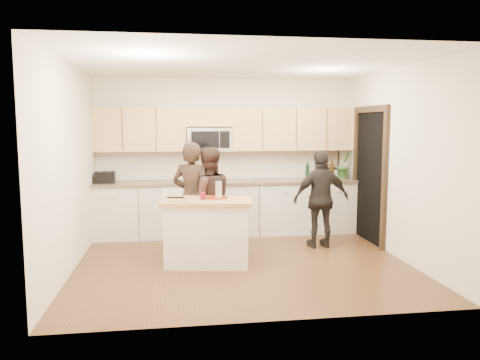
{
  "coord_description": "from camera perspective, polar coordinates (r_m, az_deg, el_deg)",
  "views": [
    {
      "loc": [
        -0.92,
        -6.27,
        1.91
      ],
      "look_at": [
        0.02,
        0.35,
        1.11
      ],
      "focal_mm": 35.0,
      "sensor_mm": 36.0,
      "label": 1
    }
  ],
  "objects": [
    {
      "name": "drink_glass",
      "position": [
        6.32,
        -4.54,
        -1.93
      ],
      "size": [
        0.08,
        0.08,
        0.1
      ],
      "primitive_type": "cylinder",
      "color": "maroon",
      "rests_on": "island"
    },
    {
      "name": "bottle_cluster",
      "position": [
        8.43,
        10.13,
        1.29
      ],
      "size": [
        0.76,
        0.34,
        0.43
      ],
      "color": "black",
      "rests_on": "back_cabinetry"
    },
    {
      "name": "doorway",
      "position": [
        7.87,
        15.54,
        1.08
      ],
      "size": [
        0.06,
        1.25,
        2.2
      ],
      "color": "black",
      "rests_on": "ground"
    },
    {
      "name": "framed_picture",
      "position": [
        8.76,
        11.04,
        2.57
      ],
      "size": [
        0.3,
        0.03,
        0.38
      ],
      "color": "black",
      "rests_on": "ground"
    },
    {
      "name": "toaster",
      "position": [
        8.07,
        -16.12,
        0.33
      ],
      "size": [
        0.32,
        0.23,
        0.2
      ],
      "color": "black",
      "rests_on": "back_cabinetry"
    },
    {
      "name": "back_cabinetry",
      "position": [
        8.14,
        -1.5,
        -3.36
      ],
      "size": [
        4.5,
        0.66,
        0.94
      ],
      "color": "beige",
      "rests_on": "ground"
    },
    {
      "name": "upper_cabinetry",
      "position": [
        8.16,
        -1.41,
        6.35
      ],
      "size": [
        4.5,
        0.33,
        0.75
      ],
      "color": "tan",
      "rests_on": "ground"
    },
    {
      "name": "woman_center",
      "position": [
        6.91,
        -3.94,
        -2.52
      ],
      "size": [
        0.85,
        0.71,
        1.58
      ],
      "primitive_type": "imported",
      "rotation": [
        0.0,
        0.0,
        3.3
      ],
      "color": "black",
      "rests_on": "ground"
    },
    {
      "name": "orchid",
      "position": [
        8.57,
        12.55,
        1.81
      ],
      "size": [
        0.33,
        0.31,
        0.49
      ],
      "primitive_type": "imported",
      "rotation": [
        0.0,
        0.0,
        0.42
      ],
      "color": "#386B2A",
      "rests_on": "back_cabinetry"
    },
    {
      "name": "room_shell",
      "position": [
        6.34,
        0.23,
        5.2
      ],
      "size": [
        4.52,
        4.02,
        2.71
      ],
      "color": "beige",
      "rests_on": "ground"
    },
    {
      "name": "knife",
      "position": [
        6.2,
        -7.2,
        -2.41
      ],
      "size": [
        0.17,
        0.05,
        0.01
      ],
      "primitive_type": "cube",
      "rotation": [
        0.0,
        0.0,
        -0.17
      ],
      "color": "silver",
      "rests_on": "cutting_board"
    },
    {
      "name": "box_grater",
      "position": [
        6.33,
        -2.64,
        -1.03
      ],
      "size": [
        0.1,
        0.07,
        0.25
      ],
      "color": "silver",
      "rests_on": "red_plate"
    },
    {
      "name": "woman_right",
      "position": [
        7.35,
        9.88,
        -2.29
      ],
      "size": [
        0.91,
        0.43,
        1.52
      ],
      "primitive_type": "imported",
      "rotation": [
        0.0,
        0.0,
        3.21
      ],
      "color": "black",
      "rests_on": "ground"
    },
    {
      "name": "tongs",
      "position": [
        6.36,
        -7.87,
        -2.13
      ],
      "size": [
        0.23,
        0.07,
        0.02
      ],
      "primitive_type": "cube",
      "rotation": [
        0.0,
        0.0,
        -0.17
      ],
      "color": "black",
      "rests_on": "cutting_board"
    },
    {
      "name": "red_plate",
      "position": [
        6.42,
        -2.82,
        -2.16
      ],
      "size": [
        0.3,
        0.3,
        0.02
      ],
      "primitive_type": "cylinder",
      "color": "maroon",
      "rests_on": "island"
    },
    {
      "name": "woman_left",
      "position": [
        6.89,
        -5.84,
        -2.22
      ],
      "size": [
        0.72,
        0.61,
        1.66
      ],
      "primitive_type": "imported",
      "rotation": [
        0.0,
        0.0,
        2.72
      ],
      "color": "black",
      "rests_on": "ground"
    },
    {
      "name": "cutting_board",
      "position": [
        6.21,
        -7.47,
        -2.51
      ],
      "size": [
        0.26,
        0.2,
        0.02
      ],
      "primitive_type": "cube",
      "rotation": [
        0.0,
        0.0,
        -0.17
      ],
      "color": "tan",
      "rests_on": "island"
    },
    {
      "name": "microwave",
      "position": [
        8.09,
        -3.8,
        4.96
      ],
      "size": [
        0.76,
        0.41,
        0.4
      ],
      "color": "silver",
      "rests_on": "ground"
    },
    {
      "name": "floor",
      "position": [
        6.62,
        0.23,
        -9.95
      ],
      "size": [
        4.5,
        4.5,
        0.0
      ],
      "primitive_type": "plane",
      "color": "#54381C",
      "rests_on": "ground"
    },
    {
      "name": "dish_towel",
      "position": [
        7.85,
        -8.25,
        -1.37
      ],
      "size": [
        0.34,
        0.6,
        0.48
      ],
      "color": "white",
      "rests_on": "ground"
    },
    {
      "name": "island",
      "position": [
        6.43,
        -3.96,
        -6.27
      ],
      "size": [
        1.3,
        0.89,
        0.9
      ],
      "rotation": [
        0.0,
        0.0,
        -0.17
      ],
      "color": "beige",
      "rests_on": "ground"
    }
  ]
}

